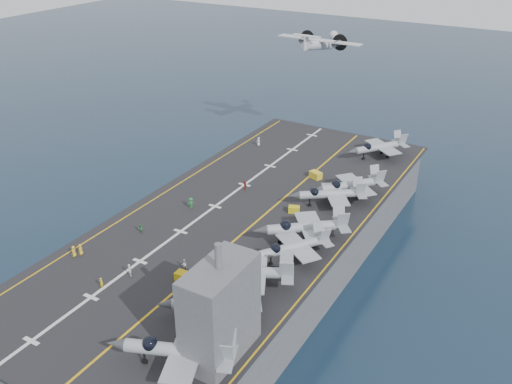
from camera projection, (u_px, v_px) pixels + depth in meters
The scene contains 29 objects.
ground at pixel (245, 266), 101.89m from camera, with size 500.00×500.00×0.00m, color #142135.
hull at pixel (245, 242), 99.64m from camera, with size 36.00×90.00×10.00m, color #56595E.
flight_deck at pixel (244, 216), 97.30m from camera, with size 38.00×92.00×0.40m, color black.
foul_line at pixel (260, 219), 95.86m from camera, with size 0.35×90.00×0.02m, color gold.
landing_centerline at pixel (215, 206), 99.89m from camera, with size 0.50×90.00×0.02m, color silver.
deck_edge_port at pixel (165, 192), 104.82m from camera, with size 0.25×90.00×0.02m, color gold.
deck_edge_stbd at pixel (346, 243), 88.92m from camera, with size 0.25×90.00×0.02m, color gold.
island_superstructure at pixel (220, 301), 63.94m from camera, with size 5.00×10.00×15.00m, color #56595E, non-canonical shape.
fighter_jet_0 at pixel (179, 350), 63.93m from camera, with size 17.67×14.85×5.22m, color #9DA4AF, non-canonical shape.
fighter_jet_1 at pixel (216, 301), 72.23m from camera, with size 16.00×14.81×4.62m, color #9298A0, non-canonical shape.
fighter_jet_2 at pixel (248, 271), 77.79m from camera, with size 17.45×15.25×5.08m, color gray, non-canonical shape.
fighter_jet_3 at pixel (293, 246), 83.94m from camera, with size 14.81×15.90×4.59m, color #979EA5, non-canonical shape.
fighter_jet_4 at pixel (307, 226), 88.54m from camera, with size 17.99×17.20×5.22m, color gray, non-canonical shape.
fighter_jet_5 at pixel (331, 193), 99.27m from camera, with size 16.23×15.20×4.69m, color #979FA6, non-canonical shape.
fighter_jet_6 at pixel (352, 184), 102.20m from camera, with size 16.50×17.00×4.95m, color gray, non-canonical shape.
fighter_jet_8 at pixel (380, 146), 118.57m from camera, with size 15.59×16.45×4.76m, color #90979E, non-canonical shape.
tow_cart_a at pixel (183, 277), 79.85m from camera, with size 2.25×1.52×1.32m, color #C9A70B, non-canonical shape.
tow_cart_b at pixel (294, 209), 97.73m from camera, with size 2.22×1.85×1.14m, color gold, non-canonical shape.
tow_cart_c at pixel (316, 175), 109.92m from camera, with size 2.67×2.22×1.37m, color gold, non-canonical shape.
crew_0 at pixel (74, 251), 85.26m from camera, with size 0.93×1.20×1.80m, color gold.
crew_1 at pixel (101, 283), 78.27m from camera, with size 1.03×0.72×1.65m, color yellow.
crew_2 at pixel (140, 229), 91.48m from camera, with size 1.14×1.09×1.59m, color #297F36.
crew_3 at pixel (191, 203), 98.88m from camera, with size 1.41×1.43×2.01m, color #1F7D2E.
crew_4 at pixel (245, 185), 105.49m from camera, with size 1.26×1.05×1.79m, color #A2251A.
crew_5 at pixel (258, 141), 124.90m from camera, with size 1.25×0.96×1.88m, color silver.
crew_6 at pixel (130, 270), 80.88m from camera, with size 1.29×1.06×1.86m, color silver.
crew_7 at pixel (184, 264), 82.36m from camera, with size 0.97×1.14×1.61m, color silver.
transport_plane at pixel (319, 45), 140.29m from camera, with size 22.88×16.25×5.22m, color white, non-canonical shape.
crew_8 at pixel (81, 249), 85.73m from camera, with size 0.93×1.20×1.80m, color gold.
Camera 1 is at (44.40, -72.62, 57.56)m, focal length 40.00 mm.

